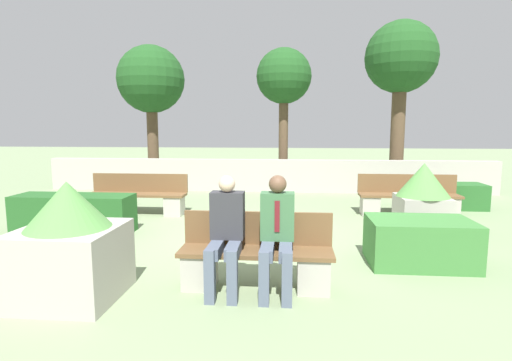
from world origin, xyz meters
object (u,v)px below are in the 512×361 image
(person_seated_man, at_px, (277,230))
(planter_corner_right, at_px, (70,245))
(bench_front, at_px, (256,260))
(tree_center_left, at_px, (284,79))
(bench_left_side, at_px, (137,198))
(tree_leftmost, at_px, (151,81))
(bench_right_side, at_px, (408,199))
(planter_corner_left, at_px, (423,198))
(tree_center_right, at_px, (401,61))
(person_seated_woman, at_px, (226,229))

(person_seated_man, height_order, planter_corner_right, person_seated_man)
(bench_front, distance_m, tree_center_left, 8.68)
(bench_left_side, xyz_separation_m, tree_leftmost, (-1.32, 4.81, 3.01))
(person_seated_man, xyz_separation_m, tree_center_left, (-0.11, 8.28, 2.60))
(bench_front, relative_size, bench_right_side, 0.86)
(planter_corner_right, xyz_separation_m, tree_leftmost, (-2.25, 9.03, 2.74))
(bench_right_side, bearing_deg, bench_left_side, -176.78)
(planter_corner_left, height_order, tree_center_right, tree_center_right)
(bench_left_side, bearing_deg, tree_leftmost, 93.78)
(bench_left_side, distance_m, person_seated_woman, 4.66)
(bench_left_side, relative_size, tree_center_right, 0.42)
(bench_front, bearing_deg, tree_center_right, 66.20)
(tree_center_right, bearing_deg, person_seated_woman, -115.30)
(bench_right_side, bearing_deg, tree_center_right, 78.79)
(planter_corner_right, bearing_deg, bench_front, 13.89)
(bench_right_side, distance_m, tree_center_left, 5.71)
(person_seated_man, bearing_deg, bench_front, 150.26)
(bench_left_side, xyz_separation_m, bench_right_side, (5.78, 0.39, -0.00))
(bench_front, xyz_separation_m, person_seated_man, (0.25, -0.14, 0.40))
(planter_corner_left, xyz_separation_m, planter_corner_right, (-4.60, -2.95, -0.05))
(person_seated_man, height_order, tree_center_left, tree_center_left)
(person_seated_woman, bearing_deg, planter_corner_left, 41.32)
(bench_front, height_order, tree_leftmost, tree_leftmost)
(tree_leftmost, distance_m, tree_center_left, 4.37)
(bench_right_side, height_order, person_seated_man, person_seated_man)
(tree_leftmost, bearing_deg, person_seated_man, -62.79)
(planter_corner_left, bearing_deg, tree_leftmost, 138.43)
(bench_right_side, xyz_separation_m, planter_corner_left, (-0.25, -1.66, 0.31))
(bench_left_side, bearing_deg, planter_corner_left, -24.41)
(bench_left_side, height_order, person_seated_man, person_seated_man)
(tree_leftmost, bearing_deg, bench_right_side, -31.91)
(person_seated_woman, height_order, planter_corner_left, person_seated_woman)
(tree_leftmost, relative_size, tree_center_left, 1.06)
(planter_corner_left, xyz_separation_m, tree_center_left, (-2.50, 5.68, 2.68))
(bench_front, bearing_deg, person_seated_man, -29.74)
(person_seated_man, relative_size, planter_corner_right, 1.03)
(bench_right_side, distance_m, person_seated_woman, 5.35)
(bench_left_side, xyz_separation_m, person_seated_woman, (2.57, -3.87, 0.38))
(bench_right_side, xyz_separation_m, tree_center_left, (-2.74, 4.02, 2.99))
(planter_corner_left, distance_m, tree_leftmost, 9.55)
(bench_left_side, bearing_deg, tree_center_right, 23.26)
(tree_center_left, bearing_deg, bench_left_side, -124.50)
(bench_left_side, bearing_deg, tree_center_left, 43.97)
(bench_front, height_order, planter_corner_left, planter_corner_left)
(person_seated_man, relative_size, tree_center_right, 0.26)
(planter_corner_left, bearing_deg, person_seated_woman, -138.68)
(bench_right_side, relative_size, tree_center_right, 0.41)
(person_seated_woman, relative_size, planter_corner_right, 1.02)
(bench_front, distance_m, bench_left_side, 4.72)
(person_seated_man, bearing_deg, tree_center_right, 67.97)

